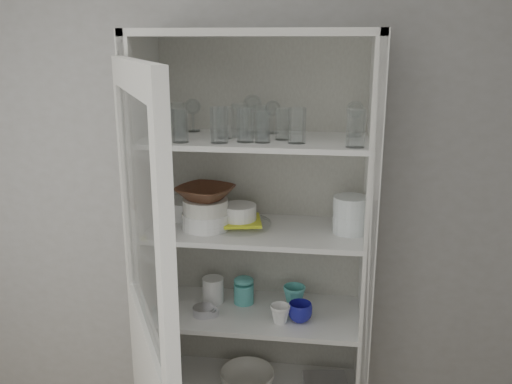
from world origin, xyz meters
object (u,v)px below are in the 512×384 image
Objects in this scene: cream_bowl at (206,206)px; terracotta_bowl at (205,193)px; tin_box at (325,384)px; grey_bowl_stack at (350,215)px; pantry_cabinet at (258,288)px; goblet_0 at (193,114)px; white_canister at (213,290)px; goblet_1 at (252,112)px; glass_platter at (239,224)px; teal_jar at (244,292)px; cream_dish at (247,379)px; goblet_3 at (355,118)px; yellow_trivet at (239,221)px; measuring_cups at (203,311)px; cupboard_door at (152,383)px; mug_white at (280,314)px; plate_stack_front at (206,220)px; plate_stack_back at (191,208)px; goblet_2 at (272,116)px; mug_blue at (300,312)px; mug_teal at (294,296)px; white_ramekin at (239,212)px.

cream_bowl is 0.06m from terracotta_bowl.
grey_bowl_stack is at bearing -13.09° from tin_box.
pantry_cabinet is 0.86m from goblet_0.
grey_bowl_stack is 1.34× the size of white_canister.
glass_platter is at bearing -114.03° from goblet_1.
teal_jar reaches higher than cream_dish.
cream_bowl is at bearing 0.00° from terracotta_bowl.
goblet_3 reaches higher than grey_bowl_stack.
goblet_3 is 0.71m from terracotta_bowl.
yellow_trivet is 0.44m from measuring_cups.
goblet_0 reaches higher than tin_box.
cupboard_door is 6.96× the size of glass_platter.
mug_white is (0.34, -0.07, -0.46)m from cream_bowl.
goblet_0 is at bearing 117.93° from plate_stack_front.
goblet_3 is (0.71, -0.05, 0.00)m from goblet_0.
pantry_cabinet is 0.49m from plate_stack_back.
mug_white is (0.42, -0.23, -0.84)m from goblet_0.
goblet_1 is 0.61m from grey_bowl_stack.
terracotta_bowl is 1.08m from tin_box.
goblet_2 reaches higher than glass_platter.
mug_blue is 0.15m from mug_teal.
glass_platter reaches higher than measuring_cups.
plate_stack_front is at bearing -169.67° from goblet_3.
white_canister is at bearing -177.74° from goblet_3.
plate_stack_back is 0.19m from cream_bowl.
plate_stack_front reaches higher than tin_box.
white_canister is at bearing 164.15° from white_ramekin.
pantry_cabinet is 13.60× the size of white_ramekin.
tin_box is (0.65, -0.10, -0.81)m from plate_stack_back.
mug_blue is 0.96× the size of teal_jar.
goblet_1 reaches higher than white_ramekin.
plate_stack_front is 0.56m from mug_teal.
terracotta_bowl is 1.25× the size of yellow_trivet.
white_ramekin is at bearing -21.44° from plate_stack_back.
goblet_2 is 1.28m from tin_box.
pantry_cabinet reaches higher than terracotta_bowl.
glass_platter is 2.98× the size of measuring_cups.
pantry_cabinet is at bearing -159.30° from mug_teal.
pantry_cabinet is at bearing 133.13° from mug_blue.
goblet_0 is at bearing 169.09° from grey_bowl_stack.
mug_teal is (0.25, 0.05, -0.37)m from yellow_trivet.
goblet_0 is (-0.01, 0.75, 0.87)m from cupboard_door.
goblet_1 is 0.44m from white_ramekin.
grey_bowl_stack is at bearing -8.53° from teal_jar.
plate_stack_front reaches higher than teal_jar.
cupboard_door is 17.64× the size of teal_jar.
plate_stack_front is (-0.27, -0.16, -0.44)m from goblet_2.
mug_teal is 0.87× the size of white_canister.
glass_platter is at bearing 179.04° from tin_box.
plate_stack_back is at bearing 154.69° from cupboard_door.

